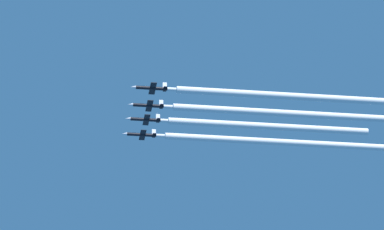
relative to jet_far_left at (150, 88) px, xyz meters
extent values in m
cylinder|color=black|center=(0.00, -0.34, -0.03)|extent=(1.20, 10.39, 1.20)
cone|color=silver|center=(0.00, 5.73, -0.03)|extent=(1.14, 1.75, 1.14)
ellipsoid|color=#0C263F|center=(0.00, 1.94, 0.48)|extent=(0.66, 2.41, 0.54)
cube|color=black|center=(0.00, -0.86, -0.12)|extent=(8.75, 2.08, 0.13)
cube|color=black|center=(0.00, -5.06, -0.03)|extent=(3.72, 1.20, 0.13)
cube|color=silver|center=(0.00, -4.97, 1.50)|extent=(0.11, 1.42, 1.86)
cylinder|color=black|center=(0.00, -5.81, -0.03)|extent=(0.90, 0.66, 0.90)
cylinder|color=black|center=(12.90, -0.47, -0.21)|extent=(1.20, 10.39, 1.20)
cone|color=silver|center=(12.90, 5.60, -0.21)|extent=(1.14, 1.75, 1.14)
ellipsoid|color=#0C263F|center=(12.90, 1.81, 0.30)|extent=(0.66, 2.41, 0.54)
cube|color=black|center=(12.90, -0.99, -0.30)|extent=(8.75, 2.08, 0.13)
cube|color=black|center=(12.90, -5.19, -0.21)|extent=(3.72, 1.20, 0.13)
cube|color=silver|center=(12.90, -5.10, 1.32)|extent=(0.11, 1.42, 1.86)
cylinder|color=black|center=(12.90, -5.94, -0.21)|extent=(0.90, 0.66, 0.90)
cylinder|color=black|center=(25.02, -0.58, 0.23)|extent=(1.20, 10.39, 1.20)
cone|color=silver|center=(25.02, 5.49, 0.23)|extent=(1.14, 1.75, 1.14)
ellipsoid|color=#0C263F|center=(25.02, 1.71, 0.75)|extent=(0.66, 2.41, 0.54)
cube|color=black|center=(25.02, -1.10, 0.14)|extent=(8.75, 2.08, 0.13)
cube|color=black|center=(25.02, -5.29, 0.23)|extent=(3.72, 1.20, 0.13)
cube|color=silver|center=(25.02, -5.21, 1.77)|extent=(0.11, 1.42, 1.86)
cylinder|color=black|center=(25.02, -6.05, 0.23)|extent=(0.90, 0.66, 0.90)
cylinder|color=black|center=(37.82, -0.39, 0.27)|extent=(1.20, 10.39, 1.20)
cone|color=silver|center=(37.82, 5.68, 0.27)|extent=(1.14, 1.75, 1.14)
ellipsoid|color=#0C263F|center=(37.82, 1.90, 0.78)|extent=(0.66, 2.41, 0.54)
cube|color=black|center=(37.82, -0.91, 0.18)|extent=(8.75, 2.08, 0.13)
cube|color=black|center=(37.82, -5.10, 0.27)|extent=(3.72, 1.20, 0.13)
cube|color=silver|center=(37.82, -5.02, 1.80)|extent=(0.11, 1.42, 1.86)
cylinder|color=black|center=(37.82, -5.86, 0.27)|extent=(0.90, 0.66, 0.90)
cylinder|color=white|center=(0.00, -41.53, -0.03)|extent=(1.28, 71.38, 1.28)
cylinder|color=white|center=(0.00, -50.10, -0.03)|extent=(2.43, 82.09, 2.43)
cylinder|color=white|center=(12.90, -43.11, -0.21)|extent=(1.28, 74.28, 1.28)
cylinder|color=white|center=(12.90, -52.03, -0.21)|extent=(2.43, 85.43, 2.43)
cylinder|color=white|center=(25.02, -37.75, 0.23)|extent=(1.28, 63.36, 1.28)
cylinder|color=white|center=(25.02, -45.36, 0.23)|extent=(2.43, 72.86, 2.43)
cylinder|color=white|center=(37.82, -42.58, 0.27)|extent=(1.28, 73.39, 1.28)
cylinder|color=white|center=(37.82, -51.39, 0.27)|extent=(2.43, 84.40, 2.43)
camera|label=1|loc=(-388.04, 34.72, -201.53)|focal=121.28mm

